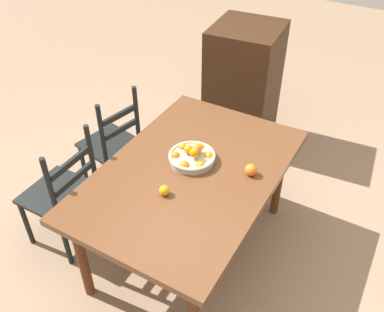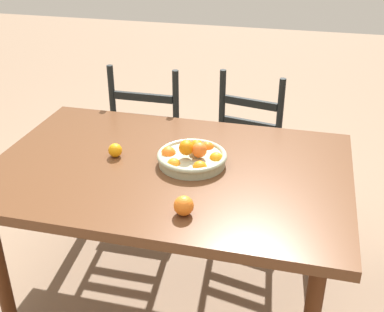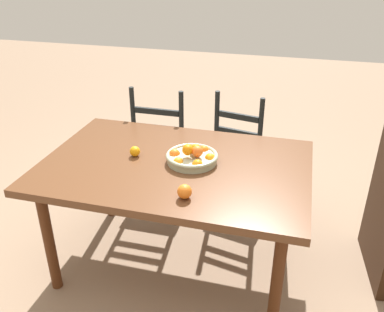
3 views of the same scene
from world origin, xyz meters
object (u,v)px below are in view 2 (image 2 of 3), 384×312
fruit_bowl (192,157)px  orange_loose_0 (115,150)px  orange_loose_1 (184,206)px  dining_table (170,180)px  chair_by_cabinet (153,141)px  chair_near_window (255,148)px

fruit_bowl → orange_loose_0: (-0.36, -0.01, -0.00)m
fruit_bowl → orange_loose_1: 0.39m
dining_table → orange_loose_1: orange_loose_1 is taller
chair_by_cabinet → fruit_bowl: bearing=119.2°
chair_by_cabinet → orange_loose_1: chair_by_cabinet is taller
chair_near_window → orange_loose_1: 1.30m
fruit_bowl → orange_loose_0: fruit_bowl is taller
chair_near_window → chair_by_cabinet: 0.64m
chair_near_window → chair_by_cabinet: chair_by_cabinet is taller
orange_loose_1 → orange_loose_0: bearing=138.5°
chair_by_cabinet → fruit_bowl: chair_by_cabinet is taller
orange_loose_1 → chair_by_cabinet: bearing=113.6°
dining_table → orange_loose_1: size_ratio=20.70×
dining_table → chair_near_window: bearing=72.6°
chair_by_cabinet → fruit_bowl: 0.98m
dining_table → chair_by_cabinet: 0.94m
fruit_bowl → dining_table: bearing=-156.9°
dining_table → orange_loose_1: (0.16, -0.35, 0.11)m
orange_loose_1 → fruit_bowl: bearing=99.5°
dining_table → chair_near_window: chair_near_window is taller
fruit_bowl → orange_loose_0: bearing=-177.7°
chair_near_window → fruit_bowl: (-0.19, -0.85, 0.35)m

